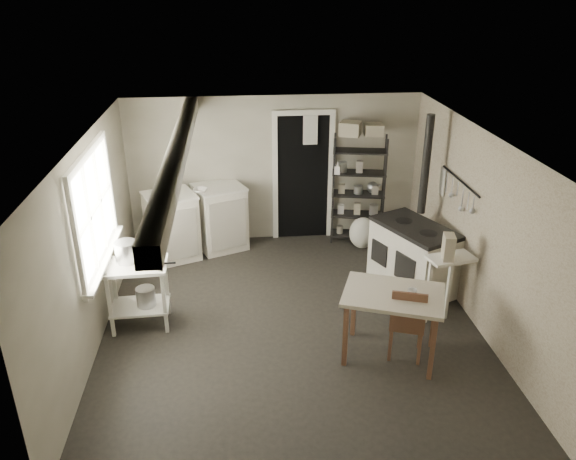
{
  "coord_description": "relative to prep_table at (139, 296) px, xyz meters",
  "views": [
    {
      "loc": [
        -0.6,
        -5.84,
        3.88
      ],
      "look_at": [
        0.0,
        0.3,
        1.1
      ],
      "focal_mm": 35.0,
      "sensor_mm": 36.0,
      "label": 1
    }
  ],
  "objects": [
    {
      "name": "wall_front",
      "position": [
        1.81,
        -2.6,
        0.75
      ],
      "size": [
        4.5,
        0.02,
        2.3
      ],
      "primitive_type": "cube",
      "color": "#B0AA96",
      "rests_on": "ground"
    },
    {
      "name": "floor",
      "position": [
        1.81,
        -0.1,
        -0.4
      ],
      "size": [
        5.0,
        5.0,
        0.0
      ],
      "primitive_type": "plane",
      "color": "black",
      "rests_on": "ground"
    },
    {
      "name": "storage_box_a",
      "position": [
        2.94,
        2.16,
        1.61
      ],
      "size": [
        0.38,
        0.36,
        0.21
      ],
      "primitive_type": "cube",
      "rotation": [
        0.0,
        0.0,
        -0.4
      ],
      "color": "#BDB398",
      "rests_on": "shelf_rack"
    },
    {
      "name": "ceiling",
      "position": [
        1.81,
        -0.1,
        1.9
      ],
      "size": [
        5.0,
        5.0,
        0.0
      ],
      "primitive_type": "plane",
      "rotation": [
        3.14,
        0.0,
        0.0
      ],
      "color": "silver",
      "rests_on": "wall_back"
    },
    {
      "name": "saucepan",
      "position": [
        0.23,
        -0.05,
        0.45
      ],
      "size": [
        0.2,
        0.2,
        0.1
      ],
      "primitive_type": "cylinder",
      "rotation": [
        0.0,
        0.0,
        0.13
      ],
      "color": "silver",
      "rests_on": "prep_table"
    },
    {
      "name": "utensil_rail",
      "position": [
        4.0,
        0.5,
        1.15
      ],
      "size": [
        0.06,
        1.2,
        0.44
      ],
      "primitive_type": null,
      "color": "silver",
      "rests_on": "wall_right"
    },
    {
      "name": "base_cabinets",
      "position": [
        0.59,
        1.96,
        0.06
      ],
      "size": [
        1.67,
        1.18,
        1.01
      ],
      "primitive_type": null,
      "rotation": [
        0.0,
        0.0,
        0.38
      ],
      "color": "silver",
      "rests_on": "ground"
    },
    {
      "name": "bucket",
      "position": [
        0.08,
        -0.01,
        -0.02
      ],
      "size": [
        0.24,
        0.24,
        0.25
      ],
      "primitive_type": "cylinder",
      "rotation": [
        0.0,
        0.0,
        -0.05
      ],
      "color": "silver",
      "rests_on": "prep_table"
    },
    {
      "name": "oats_box",
      "position": [
        3.65,
        -0.28,
        0.61
      ],
      "size": [
        0.16,
        0.22,
        0.31
      ],
      "primitive_type": "cube",
      "rotation": [
        0.0,
        0.0,
        -0.2
      ],
      "color": "#BDB398",
      "rests_on": "side_ledge"
    },
    {
      "name": "shelf_rack",
      "position": [
        3.1,
        2.12,
        0.55
      ],
      "size": [
        0.86,
        0.47,
        1.73
      ],
      "primitive_type": null,
      "rotation": [
        0.0,
        0.0,
        -0.19
      ],
      "color": "black",
      "rests_on": "ground"
    },
    {
      "name": "window",
      "position": [
        -0.41,
        0.1,
        1.1
      ],
      "size": [
        0.12,
        1.76,
        1.28
      ],
      "primitive_type": null,
      "color": "white",
      "rests_on": "wall_left"
    },
    {
      "name": "mixing_bowl",
      "position": [
        0.69,
        1.87,
        0.55
      ],
      "size": [
        0.32,
        0.32,
        0.07
      ],
      "primitive_type": "imported",
      "rotation": [
        0.0,
        0.0,
        -0.19
      ],
      "color": "silver",
      "rests_on": "base_cabinets"
    },
    {
      "name": "table_cup",
      "position": [
        3.01,
        -1.0,
        0.41
      ],
      "size": [
        0.13,
        0.13,
        0.09
      ],
      "primitive_type": "imported",
      "rotation": [
        0.0,
        0.0,
        0.38
      ],
      "color": "silver",
      "rests_on": "work_table"
    },
    {
      "name": "prep_table",
      "position": [
        0.0,
        0.0,
        0.0
      ],
      "size": [
        0.74,
        0.54,
        0.83
      ],
      "primitive_type": null,
      "rotation": [
        0.0,
        0.0,
        0.04
      ],
      "color": "white",
      "rests_on": "ground"
    },
    {
      "name": "wall_back",
      "position": [
        1.81,
        2.4,
        0.75
      ],
      "size": [
        4.5,
        0.02,
        2.3
      ],
      "primitive_type": "cube",
      "color": "#B0AA96",
      "rests_on": "ground"
    },
    {
      "name": "floor_crock",
      "position": [
        3.18,
        -0.26,
        -0.33
      ],
      "size": [
        0.14,
        0.14,
        0.14
      ],
      "primitive_type": "cylinder",
      "rotation": [
        0.0,
        0.0,
        0.36
      ],
      "color": "silver",
      "rests_on": "ground"
    },
    {
      "name": "stovepipe",
      "position": [
        3.75,
        1.04,
        1.19
      ],
      "size": [
        0.12,
        0.12,
        1.38
      ],
      "primitive_type": null,
      "rotation": [
        0.0,
        0.0,
        -0.15
      ],
      "color": "black",
      "rests_on": "stove"
    },
    {
      "name": "doorway",
      "position": [
        2.26,
        2.37,
        0.6
      ],
      "size": [
        0.96,
        0.1,
        2.08
      ],
      "primitive_type": null,
      "color": "white",
      "rests_on": "ground"
    },
    {
      "name": "wall_right",
      "position": [
        4.06,
        -0.1,
        0.75
      ],
      "size": [
        0.02,
        5.0,
        2.3
      ],
      "primitive_type": "cube",
      "color": "#B0AA96",
      "rests_on": "ground"
    },
    {
      "name": "shelf_jar",
      "position": [
        2.75,
        2.07,
        0.97
      ],
      "size": [
        0.11,
        0.11,
        0.2
      ],
      "primitive_type": "imported",
      "rotation": [
        0.0,
        0.0,
        -0.27
      ],
      "color": "silver",
      "rests_on": "shelf_rack"
    },
    {
      "name": "stockpot",
      "position": [
        -0.1,
        0.09,
        0.54
      ],
      "size": [
        0.33,
        0.33,
        0.28
      ],
      "primitive_type": "cylinder",
      "rotation": [
        0.0,
        0.0,
        0.3
      ],
      "color": "silver",
      "rests_on": "prep_table"
    },
    {
      "name": "chair",
      "position": [
        3.02,
        -0.89,
        0.08
      ],
      "size": [
        0.47,
        0.49,
        0.9
      ],
      "primitive_type": null,
      "rotation": [
        0.0,
        0.0,
        -0.33
      ],
      "color": "brown",
      "rests_on": "ground"
    },
    {
      "name": "ceiling_beam",
      "position": [
        0.61,
        -0.1,
        1.8
      ],
      "size": [
        0.18,
        5.0,
        0.18
      ],
      "primitive_type": null,
      "color": "white",
      "rests_on": "ceiling"
    },
    {
      "name": "wall_left",
      "position": [
        -0.44,
        -0.1,
        0.75
      ],
      "size": [
        0.02,
        5.0,
        2.3
      ],
      "primitive_type": "cube",
      "color": "#B0AA96",
      "rests_on": "ground"
    },
    {
      "name": "wallpaper_panel",
      "position": [
        4.05,
        -0.1,
        0.75
      ],
      "size": [
        0.01,
        5.0,
        2.3
      ],
      "primitive_type": null,
      "color": "#BAAF97",
      "rests_on": "wall_right"
    },
    {
      "name": "storage_box_b",
      "position": [
        3.29,
        2.14,
        1.59
      ],
      "size": [
        0.29,
        0.28,
        0.17
      ],
      "primitive_type": "cube",
      "rotation": [
        0.0,
        0.0,
        -0.1
      ],
      "color": "#BDB398",
      "rests_on": "shelf_rack"
    },
    {
      "name": "side_ledge",
      "position": [
        3.72,
        -0.23,
        0.03
      ],
      "size": [
        0.61,
        0.41,
        0.86
      ],
      "primitive_type": null,
      "rotation": [
        0.0,
        0.0,
        0.22
      ],
      "color": "white",
      "rests_on": "ground"
    },
    {
      "name": "counter_cup",
      "position": [
        0.27,
        1.81,
        0.57
      ],
      "size": [
        0.14,
        0.14,
        0.1
      ],
      "primitive_type": "imported",
      "rotation": [
        0.0,
        0.0,
        -0.12
      ],
      "color": "silver",
      "rests_on": "base_cabinets"
    },
    {
      "name": "flour_sack",
      "position": [
        3.15,
        1.85,
        -0.16
      ],
      "size": [
        0.53,
        0.49,
        0.5
      ],
      "primitive_type": "ellipsoid",
      "rotation": [
        0.0,
        0.0,
        0.39
      ],
      "color": "beige",
      "rests_on": "ground"
    },
    {
      "name": "work_table",
      "position": [
        2.84,
        -0.9,
        -0.02
      ],
      "size": [
        1.25,
        1.06,
        0.8
      ],
      "primitive_type": null,
      "rotation": [
        0.0,
        0.0,
        -0.36
      ],
      "color": "beige",
      "rests_on": "ground"
    },
    {
      "name": "stove",
      "position": [
        3.53,
        0.57,
        0.04
      ],
      "size": [
        1.07,
        1.32,
        0.91
      ],
      "primitive_type": null,
      "rotation": [
        0.0,
        0.0,
        0.43
      ],
      "color": "silver",
      "rests_on": "ground"
    }
  ]
}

